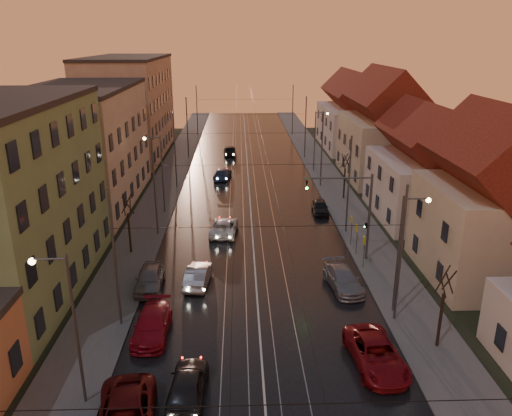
{
  "coord_description": "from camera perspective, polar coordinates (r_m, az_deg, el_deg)",
  "views": [
    {
      "loc": [
        -1.13,
        -18.33,
        17.08
      ],
      "look_at": [
        0.28,
        22.45,
        3.03
      ],
      "focal_mm": 35.0,
      "sensor_mm": 36.0,
      "label": 1
    }
  ],
  "objects": [
    {
      "name": "driving_car_3",
      "position": [
        63.24,
        -3.86,
        3.92
      ],
      "size": [
        2.45,
        4.87,
        1.36
      ],
      "primitive_type": "imported",
      "rotation": [
        0.0,
        0.0,
        3.02
      ],
      "color": "#172647",
      "rests_on": "ground"
    },
    {
      "name": "catenary_pole_r_4",
      "position": [
        74.06,
        5.67,
        9.13
      ],
      "size": [
        0.16,
        0.16,
        9.0
      ],
      "primitive_type": "cylinder",
      "color": "#595B60",
      "rests_on": "ground"
    },
    {
      "name": "tram_rail_1",
      "position": [
        60.76,
        -1.56,
        2.72
      ],
      "size": [
        0.06,
        120.0,
        0.03
      ],
      "primitive_type": "cube",
      "color": "gray",
      "rests_on": "road"
    },
    {
      "name": "catenary_pole_l_4",
      "position": [
        73.79,
        -7.86,
        9.01
      ],
      "size": [
        0.16,
        0.16,
        9.0
      ],
      "primitive_type": "cylinder",
      "color": "#595B60",
      "rests_on": "ground"
    },
    {
      "name": "catenary_pole_l_2",
      "position": [
        44.79,
        -11.51,
        2.3
      ],
      "size": [
        0.16,
        0.16,
        9.0
      ],
      "primitive_type": "cylinder",
      "color": "#595B60",
      "rests_on": "ground"
    },
    {
      "name": "sidewalk_right",
      "position": [
        61.77,
        8.49,
        2.81
      ],
      "size": [
        4.0,
        120.0,
        0.15
      ],
      "primitive_type": "cube",
      "color": "#4C4C4C",
      "rests_on": "ground"
    },
    {
      "name": "parked_left_3",
      "position": [
        36.68,
        -12.04,
        -7.84
      ],
      "size": [
        1.97,
        4.62,
        1.55
      ],
      "primitive_type": "imported",
      "rotation": [
        0.0,
        0.0,
        0.03
      ],
      "color": "gray",
      "rests_on": "ground"
    },
    {
      "name": "driving_car_4",
      "position": [
        75.98,
        -3.0,
        6.58
      ],
      "size": [
        2.06,
        4.64,
        1.55
      ],
      "primitive_type": "imported",
      "rotation": [
        0.0,
        0.0,
        3.19
      ],
      "color": "black",
      "rests_on": "ground"
    },
    {
      "name": "catenary_pole_l_3",
      "position": [
        59.17,
        -9.25,
        6.48
      ],
      "size": [
        0.16,
        0.16,
        9.0
      ],
      "primitive_type": "cylinder",
      "color": "#595B60",
      "rests_on": "ground"
    },
    {
      "name": "road",
      "position": [
        60.78,
        -0.83,
        2.7
      ],
      "size": [
        16.0,
        120.0,
        0.04
      ],
      "primitive_type": "cube",
      "color": "black",
      "rests_on": "ground"
    },
    {
      "name": "apartment_left_3",
      "position": [
        78.71,
        -14.23,
        11.07
      ],
      "size": [
        10.0,
        24.0,
        14.0
      ],
      "primitive_type": "cube",
      "color": "#967560",
      "rests_on": "ground"
    },
    {
      "name": "bare_tree_0",
      "position": [
        42.0,
        -14.33,
        -1.95
      ],
      "size": [
        1.09,
        1.09,
        5.11
      ],
      "color": "black",
      "rests_on": "ground"
    },
    {
      "name": "street_lamp_2",
      "position": [
        50.48,
        -11.05,
        4.67
      ],
      "size": [
        1.75,
        0.32,
        8.0
      ],
      "color": "#595B60",
      "rests_on": "ground"
    },
    {
      "name": "house_right_4",
      "position": [
        82.26,
        10.95,
        10.25
      ],
      "size": [
        9.18,
        16.32,
        10.0
      ],
      "color": "silver",
      "rests_on": "ground"
    },
    {
      "name": "catenary_pole_l_5",
      "position": [
        91.51,
        -6.76,
        10.97
      ],
      "size": [
        0.16,
        0.16,
        9.0
      ],
      "primitive_type": "cylinder",
      "color": "#595B60",
      "rests_on": "ground"
    },
    {
      "name": "driving_car_2",
      "position": [
        45.47,
        -3.68,
        -2.17
      ],
      "size": [
        2.72,
        5.13,
        1.37
      ],
      "primitive_type": "imported",
      "rotation": [
        0.0,
        0.0,
        3.05
      ],
      "color": "silver",
      "rests_on": "ground"
    },
    {
      "name": "parked_right_1",
      "position": [
        36.46,
        9.93,
        -8.0
      ],
      "size": [
        2.58,
        5.06,
        1.41
      ],
      "primitive_type": "imported",
      "rotation": [
        0.0,
        0.0,
        0.13
      ],
      "color": "gray",
      "rests_on": "ground"
    },
    {
      "name": "catenary_pole_r_5",
      "position": [
        91.72,
        4.21,
        11.07
      ],
      "size": [
        0.16,
        0.16,
        9.0
      ],
      "primitive_type": "cylinder",
      "color": "#595B60",
      "rests_on": "ground"
    },
    {
      "name": "traffic_light_mast",
      "position": [
        39.48,
        11.49,
        0.18
      ],
      "size": [
        5.3,
        0.32,
        7.2
      ],
      "color": "#595B60",
      "rests_on": "ground"
    },
    {
      "name": "catenary_pole_l_1",
      "position": [
        31.0,
        -15.83,
        -5.71
      ],
      "size": [
        0.16,
        0.16,
        9.0
      ],
      "primitive_type": "cylinder",
      "color": "#595B60",
      "rests_on": "ground"
    },
    {
      "name": "house_right_3",
      "position": [
        64.94,
        14.42,
        8.41
      ],
      "size": [
        9.18,
        14.28,
        11.5
      ],
      "color": "#C0B494",
      "rests_on": "ground"
    },
    {
      "name": "parked_right_0",
      "position": [
        28.99,
        13.56,
        -15.9
      ],
      "size": [
        2.92,
        5.57,
        1.5
      ],
      "primitive_type": "imported",
      "rotation": [
        0.0,
        0.0,
        0.08
      ],
      "color": "maroon",
      "rests_on": "ground"
    },
    {
      "name": "street_lamp_3",
      "position": [
        66.27,
        7.01,
        8.26
      ],
      "size": [
        1.75,
        0.32,
        8.0
      ],
      "color": "#595B60",
      "rests_on": "ground"
    },
    {
      "name": "bare_tree_2",
      "position": [
        55.54,
        10.1,
        3.47
      ],
      "size": [
        1.09,
        1.09,
        5.11
      ],
      "color": "black",
      "rests_on": "ground"
    },
    {
      "name": "house_right_2",
      "position": [
        51.28,
        18.84,
        3.93
      ],
      "size": [
        9.18,
        12.24,
        9.2
      ],
      "color": "silver",
      "rests_on": "ground"
    },
    {
      "name": "tram_rail_2",
      "position": [
        60.79,
        -0.11,
        2.74
      ],
      "size": [
        0.06,
        120.0,
        0.03
      ],
      "primitive_type": "cube",
      "color": "gray",
      "rests_on": "road"
    },
    {
      "name": "house_right_1",
      "position": [
        39.68,
        25.31,
        0.07
      ],
      "size": [
        8.67,
        10.2,
        10.8
      ],
      "color": "#C0B494",
      "rests_on": "ground"
    },
    {
      "name": "driving_car_1",
      "position": [
        36.68,
        -6.63,
        -7.63
      ],
      "size": [
        1.97,
        4.51,
        1.44
      ],
      "primitive_type": "imported",
      "rotation": [
        0.0,
        0.0,
        3.04
      ],
      "color": "gray",
      "rests_on": "ground"
    },
    {
      "name": "tram_rail_3",
      "position": [
        60.85,
        1.24,
        2.75
      ],
      "size": [
        0.06,
        120.0,
        0.03
      ],
      "primitive_type": "cube",
      "color": "gray",
      "rests_on": "road"
    },
    {
      "name": "sidewalk_left",
      "position": [
        61.4,
        -10.22,
        2.61
      ],
      "size": [
        4.0,
        120.0,
        0.15
      ],
      "primitive_type": "cube",
      "color": "#4C4C4C",
      "rests_on": "ground"
    },
    {
      "name": "catenary_pole_r_2",
      "position": [
        45.22,
        10.54,
        2.52
      ],
      "size": [
        0.16,
        0.16,
        9.0
      ],
      "primitive_type": "cylinder",
      "color": "#595B60",
      "rests_on": "ground"
    },
    {
      "name": "catenary_pole_r_3",
      "position": [
        59.49,
        7.53,
        6.63
      ],
      "size": [
        0.16,
        0.16,
        9.0
      ],
      "primitive_type": "cylinder",
      "color": "#595B60",
      "rests_on": "ground"
    },
    {
      "name": "tram_rail_0",
      "position": [
        60.77,
        -2.91,
        2.71
      ],
      "size": [
        0.06,
        120.0,
        0.03
      ],
      "primitive_type": "cube",
      "color": "gray",
      "rests_on": "road"
    },
    {
      "name": "apartment_left_2",
      "position": [
        55.94,
        -19.08,
        6.53
      ],
      "size": [
        10.0,
        20.0,
        12.0
      ],
      "primitive_type": "cube",
      "color": "tan",
      "rests_on": "ground"
    },
    {
      "name": "street_lamp_1",
      "position": [
        32.49,
        16.57,
        -3.88
      ],
      "size": [
        1.75,
        0.32,
        8.0
      ],
      "color": "#595B60",
      "rests_on": "ground"
    },
    {
      "name": "parked_left_2",
      "position": [
        31.37,
        -11.82,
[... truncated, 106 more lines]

